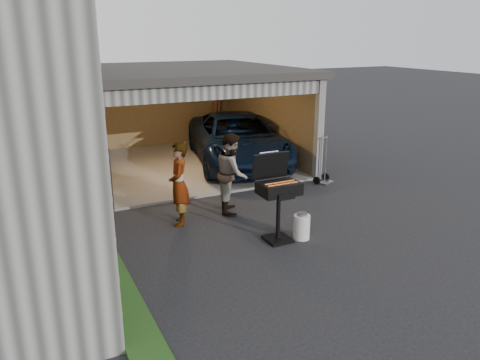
% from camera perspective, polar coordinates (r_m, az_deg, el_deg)
% --- Properties ---
extents(ground, '(80.00, 80.00, 0.00)m').
position_cam_1_polar(ground, '(8.27, 1.14, -9.98)').
color(ground, black).
rests_on(ground, ground).
extents(groundcover_strip, '(0.50, 8.00, 0.06)m').
position_cam_1_polar(groundcover_strip, '(6.77, -12.63, -16.86)').
color(groundcover_strip, '#193814').
rests_on(groundcover_strip, ground).
extents(garage, '(6.80, 6.30, 2.90)m').
position_cam_1_polar(garage, '(14.08, -8.88, 9.26)').
color(garage, '#605E59').
rests_on(garage, ground).
extents(minivan, '(3.66, 5.76, 1.48)m').
position_cam_1_polar(minivan, '(14.05, -0.31, 4.76)').
color(minivan, black).
rests_on(minivan, ground).
extents(woman, '(0.60, 0.73, 1.74)m').
position_cam_1_polar(woman, '(9.62, -7.44, -0.51)').
color(woman, '#C7D8FA').
rests_on(woman, ground).
extents(man, '(0.97, 1.06, 1.77)m').
position_cam_1_polar(man, '(10.27, -0.98, 0.88)').
color(man, '#48271C').
rests_on(man, ground).
extents(bbq_grill, '(0.75, 0.66, 1.67)m').
position_cam_1_polar(bbq_grill, '(8.77, 4.61, -1.35)').
color(bbq_grill, black).
rests_on(bbq_grill, ground).
extents(propane_tank, '(0.36, 0.36, 0.48)m').
position_cam_1_polar(propane_tank, '(9.14, 7.52, -5.70)').
color(propane_tank, white).
rests_on(propane_tank, ground).
extents(plywood_panel, '(0.25, 0.92, 1.01)m').
position_cam_1_polar(plywood_panel, '(8.80, -17.88, -5.48)').
color(plywood_panel, '#57291E').
rests_on(plywood_panel, ground).
extents(hand_truck, '(0.56, 0.52, 1.24)m').
position_cam_1_polar(hand_truck, '(12.64, 10.13, 0.71)').
color(hand_truck, slate).
rests_on(hand_truck, ground).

